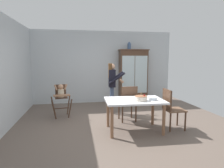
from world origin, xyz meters
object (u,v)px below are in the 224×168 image
at_px(serving_bowl, 153,99).
at_px(dining_chair_far_side, 128,101).
at_px(high_chair_with_toddler, 61,94).
at_px(dining_table, 134,104).
at_px(china_cabinet, 133,76).
at_px(adult_person, 112,82).
at_px(birthday_cake, 141,98).
at_px(dining_chair_right_end, 171,106).
at_px(ceramic_vase, 129,46).

distance_m(serving_bowl, dining_chair_far_side, 0.88).
bearing_deg(high_chair_with_toddler, dining_table, -47.49).
relative_size(serving_bowl, dining_chair_far_side, 0.19).
xyz_separation_m(china_cabinet, adult_person, (-1.05, -1.30, -0.04)).
bearing_deg(china_cabinet, birthday_cake, -103.15).
height_order(adult_person, dining_chair_far_side, adult_person).
relative_size(china_cabinet, dining_chair_right_end, 2.10).
distance_m(high_chair_with_toddler, dining_table, 2.26).
bearing_deg(dining_chair_right_end, serving_bowl, 100.40).
distance_m(birthday_cake, dining_chair_right_end, 0.81).
bearing_deg(high_chair_with_toddler, adult_person, -2.66).
height_order(high_chair_with_toddler, serving_bowl, high_chair_with_toddler).
bearing_deg(serving_bowl, dining_chair_right_end, 9.19).
bearing_deg(serving_bowl, adult_person, 110.36).
bearing_deg(dining_table, ceramic_vase, 77.33).
relative_size(birthday_cake, dining_chair_right_end, 0.29).
relative_size(adult_person, serving_bowl, 8.50).
relative_size(ceramic_vase, high_chair_with_toddler, 0.28).
xyz_separation_m(high_chair_with_toddler, adult_person, (1.52, 0.15, 0.31)).
bearing_deg(high_chair_with_toddler, dining_chair_far_side, -31.53).
bearing_deg(dining_chair_right_end, high_chair_with_toddler, 62.13).
distance_m(ceramic_vase, birthday_cake, 3.34).
xyz_separation_m(china_cabinet, birthday_cake, (-0.70, -3.01, -0.22)).
xyz_separation_m(china_cabinet, high_chair_with_toddler, (-2.57, -1.45, -0.36)).
relative_size(serving_bowl, dining_chair_right_end, 0.19).
relative_size(ceramic_vase, serving_bowl, 1.50).
distance_m(adult_person, dining_chair_right_end, 2.01).
bearing_deg(dining_chair_far_side, china_cabinet, -111.41).
xyz_separation_m(ceramic_vase, high_chair_with_toddler, (-2.40, -1.46, -1.48)).
xyz_separation_m(ceramic_vase, dining_chair_far_side, (-0.61, -2.22, -1.58)).
distance_m(china_cabinet, serving_bowl, 3.03).
bearing_deg(serving_bowl, dining_chair_far_side, 114.62).
relative_size(ceramic_vase, birthday_cake, 0.96).
xyz_separation_m(high_chair_with_toddler, dining_table, (1.75, -1.42, -0.02)).
bearing_deg(dining_table, dining_chair_far_side, 86.84).
height_order(china_cabinet, serving_bowl, china_cabinet).
distance_m(dining_chair_far_side, dining_chair_right_end, 1.10).
height_order(adult_person, dining_chair_right_end, adult_person).
relative_size(china_cabinet, dining_chair_far_side, 2.10).
bearing_deg(ceramic_vase, dining_chair_right_end, -85.46).
distance_m(china_cabinet, ceramic_vase, 1.13).
distance_m(china_cabinet, dining_chair_far_side, 2.39).
bearing_deg(dining_chair_far_side, dining_table, 84.74).
xyz_separation_m(adult_person, dining_chair_right_end, (1.12, -1.62, -0.41)).
xyz_separation_m(dining_chair_far_side, dining_chair_right_end, (0.84, -0.70, 0.00)).
height_order(dining_table, dining_chair_far_side, dining_chair_far_side).
xyz_separation_m(china_cabinet, dining_chair_far_side, (-0.78, -2.22, -0.46)).
height_order(birthday_cake, dining_chair_far_side, dining_chair_far_side).
bearing_deg(dining_table, china_cabinet, 74.21).
bearing_deg(dining_chair_right_end, china_cabinet, 2.50).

